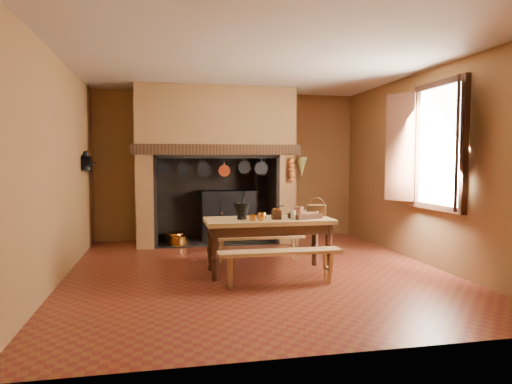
% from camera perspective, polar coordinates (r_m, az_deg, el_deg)
% --- Properties ---
extents(floor, '(5.50, 5.50, 0.00)m').
position_cam_1_polar(floor, '(6.32, 0.08, -9.81)').
color(floor, brown).
rests_on(floor, ground).
extents(ceiling, '(5.50, 5.50, 0.00)m').
position_cam_1_polar(ceiling, '(6.27, 0.08, 15.90)').
color(ceiling, silver).
rests_on(ceiling, back_wall).
extents(back_wall, '(5.00, 0.02, 2.80)m').
position_cam_1_polar(back_wall, '(8.85, -3.49, 3.30)').
color(back_wall, brown).
rests_on(back_wall, floor).
extents(wall_left, '(0.02, 5.50, 2.80)m').
position_cam_1_polar(wall_left, '(6.14, -23.44, 2.67)').
color(wall_left, brown).
rests_on(wall_left, floor).
extents(wall_right, '(0.02, 5.50, 2.80)m').
position_cam_1_polar(wall_right, '(7.07, 20.37, 2.88)').
color(wall_right, brown).
rests_on(wall_right, floor).
extents(wall_front, '(5.00, 0.02, 2.80)m').
position_cam_1_polar(wall_front, '(3.48, 9.17, 2.18)').
color(wall_front, brown).
rests_on(wall_front, floor).
extents(chimney_breast, '(2.95, 0.96, 2.80)m').
position_cam_1_polar(chimney_breast, '(8.38, -5.13, 6.07)').
color(chimney_breast, brown).
rests_on(chimney_breast, floor).
extents(iron_range, '(1.12, 0.55, 1.60)m').
position_cam_1_polar(iron_range, '(8.60, -3.46, -2.84)').
color(iron_range, black).
rests_on(iron_range, floor).
extents(hearth_pans, '(0.51, 0.62, 0.20)m').
position_cam_1_polar(hearth_pans, '(8.35, -10.13, -5.80)').
color(hearth_pans, '#C5822D').
rests_on(hearth_pans, floor).
extents(hanging_pans, '(1.92, 0.29, 0.27)m').
position_cam_1_polar(hanging_pans, '(7.87, -4.99, 2.91)').
color(hanging_pans, black).
rests_on(hanging_pans, chimney_breast).
extents(onion_string, '(0.12, 0.10, 0.46)m').
position_cam_1_polar(onion_string, '(8.11, 4.48, 2.73)').
color(onion_string, '#A2481D').
rests_on(onion_string, chimney_breast).
extents(herb_bunch, '(0.20, 0.20, 0.35)m').
position_cam_1_polar(herb_bunch, '(8.16, 5.70, 3.09)').
color(herb_bunch, brown).
rests_on(herb_bunch, chimney_breast).
extents(window, '(0.39, 1.75, 1.76)m').
position_cam_1_polar(window, '(6.66, 21.15, 5.39)').
color(window, white).
rests_on(window, wall_right).
extents(wall_coffee_mill, '(0.23, 0.16, 0.31)m').
position_cam_1_polar(wall_coffee_mill, '(7.65, -20.47, 3.82)').
color(wall_coffee_mill, black).
rests_on(wall_coffee_mill, wall_left).
extents(work_table, '(1.68, 0.75, 0.73)m').
position_cam_1_polar(work_table, '(6.11, 1.57, -4.41)').
color(work_table, '#AF8550').
rests_on(work_table, floor).
extents(bench_front, '(1.50, 0.26, 0.42)m').
position_cam_1_polar(bench_front, '(5.57, 3.02, -8.35)').
color(bench_front, '#AF8550').
rests_on(bench_front, floor).
extents(bench_back, '(1.37, 0.24, 0.39)m').
position_cam_1_polar(bench_back, '(6.78, 0.33, -6.35)').
color(bench_back, '#AF8550').
rests_on(bench_back, floor).
extents(mortar_large, '(0.22, 0.22, 0.37)m').
position_cam_1_polar(mortar_large, '(6.01, -1.78, -2.28)').
color(mortar_large, black).
rests_on(mortar_large, work_table).
extents(mortar_small, '(0.15, 0.15, 0.26)m').
position_cam_1_polar(mortar_small, '(6.02, -1.81, -2.59)').
color(mortar_small, black).
rests_on(mortar_small, work_table).
extents(coffee_grinder, '(0.17, 0.13, 0.19)m').
position_cam_1_polar(coffee_grinder, '(6.03, 2.56, -2.74)').
color(coffee_grinder, '#341A10').
rests_on(coffee_grinder, work_table).
extents(brass_mug_a, '(0.10, 0.10, 0.08)m').
position_cam_1_polar(brass_mug_a, '(5.86, -0.45, -3.21)').
color(brass_mug_a, '#C5822D').
rests_on(brass_mug_a, work_table).
extents(brass_mug_b, '(0.10, 0.10, 0.10)m').
position_cam_1_polar(brass_mug_b, '(6.48, 5.24, -2.47)').
color(brass_mug_b, '#C5822D').
rests_on(brass_mug_b, work_table).
extents(mixing_bowl, '(0.39, 0.39, 0.07)m').
position_cam_1_polar(mixing_bowl, '(6.37, 6.30, -2.71)').
color(mixing_bowl, beige).
rests_on(mixing_bowl, work_table).
extents(stoneware_crock, '(0.13, 0.13, 0.16)m').
position_cam_1_polar(stoneware_crock, '(6.12, 5.35, -2.58)').
color(stoneware_crock, brown).
rests_on(stoneware_crock, work_table).
extents(glass_jar, '(0.07, 0.07, 0.12)m').
position_cam_1_polar(glass_jar, '(6.00, 4.68, -2.88)').
color(glass_jar, beige).
rests_on(glass_jar, work_table).
extents(wicker_basket, '(0.32, 0.28, 0.26)m').
position_cam_1_polar(wicker_basket, '(6.48, 7.59, -2.19)').
color(wicker_basket, '#513318').
rests_on(wicker_basket, work_table).
extents(wooden_tray, '(0.44, 0.37, 0.07)m').
position_cam_1_polar(wooden_tray, '(6.15, 6.15, -2.98)').
color(wooden_tray, '#341A10').
rests_on(wooden_tray, work_table).
extents(brass_cup, '(0.16, 0.16, 0.10)m').
position_cam_1_polar(brass_cup, '(5.89, 0.69, -3.10)').
color(brass_cup, '#C5822D').
rests_on(brass_cup, work_table).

